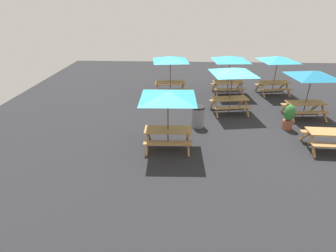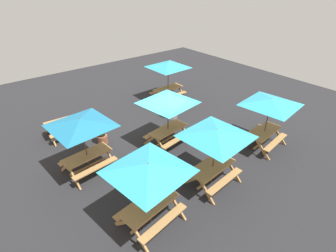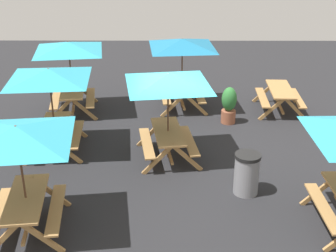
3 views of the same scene
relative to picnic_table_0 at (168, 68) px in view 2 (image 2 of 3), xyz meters
name	(u,v)px [view 2 (image 2 of 3)]	position (x,y,z in m)	size (l,w,h in m)	color
ground_plane	(161,141)	(-3.12, -3.37, -1.99)	(25.07, 25.07, 0.00)	#232326
picnic_table_0	(168,68)	(0.00, 0.00, 0.00)	(2.83, 2.83, 2.34)	#A87A44
picnic_table_1	(168,103)	(-2.97, -3.68, 0.00)	(2.80, 2.80, 2.34)	#A87A44
picnic_table_2	(148,172)	(-6.11, -6.74, 0.00)	(2.80, 2.80, 2.34)	#A87A44
picnic_table_3	(81,126)	(-6.53, -3.25, 0.00)	(2.82, 2.82, 2.34)	#A87A44
picnic_table_4	(66,124)	(-6.21, -0.09, -1.43)	(1.86, 1.60, 0.81)	#A87A44
picnic_table_5	(270,105)	(0.15, -6.45, 0.00)	(2.81, 2.81, 2.34)	#A87A44
picnic_table_6	(216,137)	(-3.36, -6.69, 0.00)	(2.82, 2.82, 2.34)	#A87A44
trash_bin_gray	(172,109)	(-1.27, -1.90, -1.49)	(0.59, 0.59, 0.98)	gray
potted_plant_0	(102,132)	(-5.25, -1.85, -1.41)	(0.45, 0.45, 1.14)	#935138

